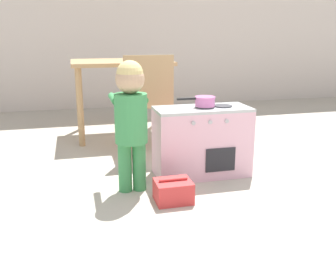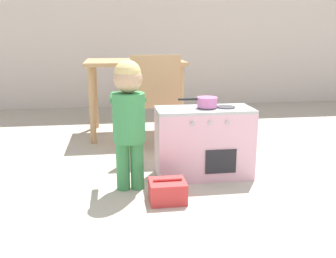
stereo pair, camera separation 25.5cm
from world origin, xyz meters
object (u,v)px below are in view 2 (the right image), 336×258
at_px(play_kitchen, 204,142).
at_px(toy_basket, 168,191).
at_px(toy_pot, 207,101).
at_px(child_figure, 129,111).
at_px(dining_chair_near, 154,100).
at_px(dining_table, 135,72).

xyz_separation_m(play_kitchen, toy_basket, (-0.32, -0.39, -0.18)).
height_order(toy_pot, child_figure, child_figure).
bearing_deg(play_kitchen, dining_chair_near, 115.60).
height_order(play_kitchen, dining_table, dining_table).
distance_m(toy_pot, toy_basket, 0.71).
height_order(child_figure, dining_table, child_figure).
xyz_separation_m(toy_pot, dining_table, (-0.43, 1.27, 0.09)).
bearing_deg(toy_pot, toy_basket, -130.10).
bearing_deg(toy_basket, child_figure, 132.60).
distance_m(child_figure, toy_basket, 0.56).
relative_size(toy_pot, toy_basket, 1.25).
bearing_deg(dining_chair_near, toy_basket, -91.76).
xyz_separation_m(toy_basket, dining_chair_near, (0.03, 1.00, 0.40)).
height_order(child_figure, dining_chair_near, child_figure).
relative_size(play_kitchen, child_figure, 0.80).
distance_m(play_kitchen, toy_basket, 0.54).
height_order(play_kitchen, child_figure, child_figure).
height_order(toy_basket, dining_chair_near, dining_chair_near).
distance_m(toy_basket, dining_table, 1.77).
bearing_deg(dining_table, play_kitchen, -72.05).
bearing_deg(play_kitchen, toy_basket, -129.03).
height_order(play_kitchen, dining_chair_near, dining_chair_near).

